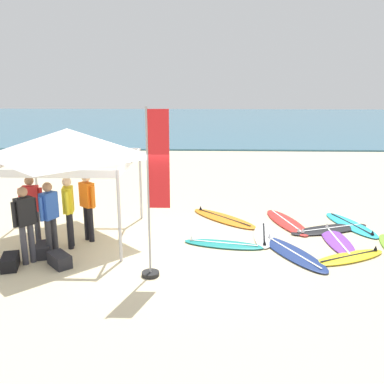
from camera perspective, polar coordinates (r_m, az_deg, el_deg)
ground_plane at (r=9.72m, az=-3.32°, el=-8.55°), size 80.00×80.00×0.00m
sea at (r=41.98m, az=0.78°, el=9.56°), size 80.00×36.00×0.10m
canopy_tent at (r=10.67m, az=-16.45°, el=6.34°), size 3.11×3.11×2.75m
surfboard_red at (r=12.07m, az=12.69°, el=-4.00°), size 1.20×2.40×0.19m
surfboard_navy at (r=10.01m, az=13.44°, el=-8.01°), size 1.57×2.39×0.19m
surfboard_cyan at (r=12.36m, az=20.70°, el=-4.16°), size 1.21×2.28×0.19m
surfboard_purple at (r=11.07m, az=19.02°, el=-6.19°), size 0.60×2.18×0.19m
surfboard_white at (r=10.99m, az=9.71°, el=-5.72°), size 0.72×1.93×0.19m
surfboard_orange at (r=12.14m, az=4.28°, el=-3.56°), size 2.11×2.19×0.19m
surfboard_teal at (r=10.26m, az=4.25°, el=-7.04°), size 2.01×0.91×0.19m
surfboard_yellow at (r=10.15m, az=20.57°, el=-8.25°), size 1.94×1.29×0.19m
surfboard_black at (r=11.81m, az=18.09°, el=-4.80°), size 2.39×1.40×0.19m
person_orange at (r=10.56m, az=-13.97°, el=-1.36°), size 0.44×0.40×1.71m
person_yellow at (r=10.24m, az=-16.36°, el=-2.04°), size 0.29×0.54×1.71m
person_blue at (r=9.88m, az=-18.73°, el=-2.82°), size 0.35×0.51×1.71m
person_red at (r=10.62m, az=-20.91°, el=-1.82°), size 0.54×0.27×1.71m
person_black at (r=9.63m, az=-21.64°, el=-3.54°), size 0.40×0.45×1.71m
banner_flag at (r=8.22m, az=-5.11°, el=-1.31°), size 0.60×0.36×3.40m
gear_bag_near_tent at (r=10.21m, az=-19.50°, el=-7.40°), size 0.46×0.66×0.28m
gear_bag_by_pole at (r=9.82m, az=-23.41°, el=-8.68°), size 0.48×0.67×0.28m
gear_bag_on_sand at (r=9.55m, az=-17.50°, el=-8.76°), size 0.64×0.66×0.28m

